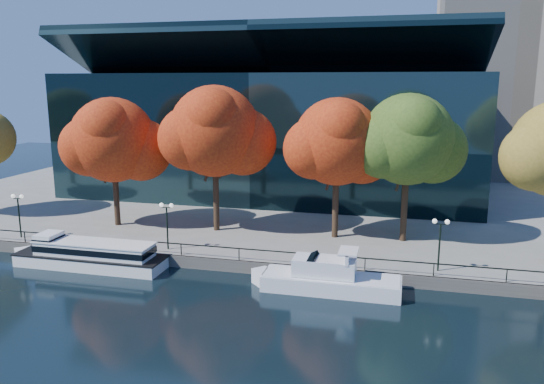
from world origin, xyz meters
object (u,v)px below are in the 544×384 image
(lamp_0, at_px, (18,206))
(tree_4, at_px, (410,142))
(lamp_1, at_px, (167,215))
(tree_2, at_px, (216,133))
(cruiser_near, at_px, (325,278))
(lamp_2, at_px, (440,233))
(tour_boat, at_px, (86,254))
(tree_3, at_px, (339,144))
(tree_1, at_px, (114,142))

(lamp_0, bearing_deg, tree_4, 12.13)
(lamp_1, bearing_deg, tree_2, 71.68)
(cruiser_near, distance_m, lamp_1, 14.80)
(tree_4, relative_size, lamp_2, 3.26)
(tour_boat, height_order, tree_3, tree_3)
(tree_4, relative_size, lamp_0, 3.26)
(cruiser_near, distance_m, lamp_2, 9.32)
(lamp_0, distance_m, lamp_2, 36.80)
(cruiser_near, bearing_deg, lamp_1, 165.82)
(lamp_1, bearing_deg, cruiser_near, -14.18)
(tour_boat, xyz_separation_m, lamp_0, (-8.83, 3.17, 2.85))
(cruiser_near, bearing_deg, lamp_2, 23.72)
(tree_3, bearing_deg, lamp_1, -152.54)
(tree_2, relative_size, lamp_1, 3.42)
(tree_4, height_order, lamp_2, tree_4)
(cruiser_near, xyz_separation_m, tree_3, (-0.50, 10.59, 8.63))
(tree_2, bearing_deg, tree_4, 2.51)
(tree_2, bearing_deg, tree_3, 2.18)
(lamp_0, bearing_deg, tree_3, 14.02)
(lamp_0, height_order, lamp_2, same)
(tree_1, bearing_deg, tour_boat, -76.19)
(lamp_2, bearing_deg, tree_4, 108.57)
(cruiser_near, relative_size, lamp_1, 2.76)
(tree_3, height_order, lamp_2, tree_3)
(cruiser_near, height_order, lamp_0, lamp_0)
(tree_4, relative_size, lamp_1, 3.26)
(tree_3, bearing_deg, cruiser_near, -87.28)
(lamp_0, height_order, lamp_1, same)
(tour_boat, height_order, lamp_1, lamp_1)
(tree_2, distance_m, tree_3, 11.39)
(tour_boat, height_order, lamp_2, lamp_2)
(tree_3, xyz_separation_m, lamp_1, (-13.55, -7.04, -5.65))
(tree_2, xyz_separation_m, lamp_0, (-16.85, -6.61, -6.36))
(tree_2, relative_size, lamp_2, 3.42)
(tree_2, bearing_deg, lamp_2, -18.33)
(tour_boat, relative_size, lamp_1, 3.47)
(lamp_0, bearing_deg, tree_2, 21.42)
(lamp_0, bearing_deg, tree_1, 42.69)
(tree_1, distance_m, lamp_1, 11.44)
(tree_2, bearing_deg, lamp_0, -158.58)
(tree_1, relative_size, lamp_1, 3.13)
(tour_boat, bearing_deg, tree_2, 50.64)
(tree_1, distance_m, tree_2, 10.36)
(tree_1, distance_m, tree_3, 21.68)
(tour_boat, xyz_separation_m, cruiser_near, (19.89, -0.38, -0.13))
(tree_2, xyz_separation_m, lamp_1, (-2.19, -6.61, -6.36))
(cruiser_near, xyz_separation_m, tree_2, (-11.87, 10.16, 9.34))
(tree_1, xyz_separation_m, tree_2, (10.29, 0.56, 1.01))
(tour_boat, xyz_separation_m, tree_4, (25.50, 10.55, 8.83))
(tree_4, height_order, lamp_1, tree_4)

